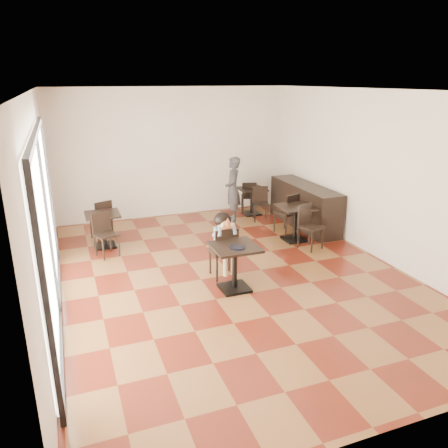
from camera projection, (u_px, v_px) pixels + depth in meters
name	position (u px, v px, depth m)	size (l,w,h in m)	color
floor	(232.00, 274.00, 7.90)	(6.00, 8.00, 0.01)	brown
ceiling	(233.00, 90.00, 6.89)	(6.00, 8.00, 0.01)	silver
wall_back	(174.00, 153.00, 10.95)	(6.00, 0.01, 3.20)	white
wall_front	(399.00, 290.00, 3.84)	(6.00, 0.01, 3.20)	white
wall_left	(42.00, 206.00, 6.40)	(0.01, 8.00, 3.20)	white
wall_right	(377.00, 175.00, 8.39)	(0.01, 8.00, 3.20)	white
storefront_window	(46.00, 229.00, 6.03)	(0.04, 4.50, 2.60)	white
child_table	(235.00, 268.00, 7.23)	(0.74, 0.74, 0.78)	black
child_chair	(223.00, 252.00, 7.70)	(0.42, 0.42, 0.94)	black
child	(223.00, 245.00, 7.66)	(0.42, 0.59, 1.18)	gray
plate	(237.00, 247.00, 7.02)	(0.26, 0.26, 0.02)	black
pizza_slice	(227.00, 225.00, 7.35)	(0.27, 0.21, 0.06)	tan
adult_patron	(233.00, 189.00, 10.70)	(0.58, 0.38, 1.59)	#3D3C41
cafe_table_mid	(295.00, 223.00, 9.47)	(0.73, 0.73, 0.77)	black
cafe_table_left	(104.00, 230.00, 9.11)	(0.69, 0.69, 0.73)	black
cafe_table_back	(252.00, 201.00, 11.33)	(0.66, 0.66, 0.69)	black
chair_mid_a	(286.00, 213.00, 9.96)	(0.42, 0.42, 0.92)	black
chair_mid_b	(311.00, 227.00, 8.98)	(0.42, 0.42, 0.92)	black
chair_left_a	(101.00, 219.00, 9.58)	(0.39, 0.39, 0.88)	black
chair_left_b	(106.00, 235.00, 8.60)	(0.39, 0.39, 0.88)	black
chair_back_a	(248.00, 197.00, 11.49)	(0.37, 0.37, 0.83)	black
chair_back_b	(261.00, 204.00, 10.82)	(0.37, 0.37, 0.83)	black
service_counter	(304.00, 205.00, 10.40)	(0.60, 2.40, 1.00)	black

